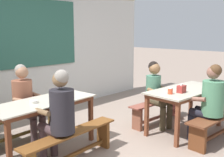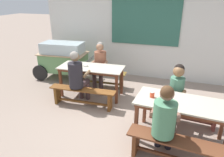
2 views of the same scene
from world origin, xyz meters
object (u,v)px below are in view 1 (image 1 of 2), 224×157
object	(u,v)px
bench_far_back	(22,124)
bench_near_front	(217,123)
person_left_back_turned	(59,112)
soup_bowl	(34,102)
bench_far_front	(71,142)
person_near_front	(210,99)
person_right_near_table	(156,90)
dining_table_far	(43,106)
condiment_jar	(170,91)
dining_table_near	(186,94)
person_center_facing	(25,98)
bench_near_back	(158,108)
tissue_box	(181,89)

from	to	relation	value
bench_far_back	bench_near_front	size ratio (longest dim) A/B	1.05
person_left_back_turned	soup_bowl	bearing A→B (deg)	95.09
bench_far_front	bench_near_front	distance (m)	2.42
person_near_front	person_right_near_table	xyz separation A→B (m)	(0.11, 1.08, -0.03)
dining_table_far	condiment_jar	world-z (taller)	condiment_jar
dining_table_near	condiment_jar	world-z (taller)	condiment_jar
dining_table_far	person_left_back_turned	bearing A→B (deg)	-100.68
person_right_near_table	soup_bowl	size ratio (longest dim) A/B	10.16
person_near_front	bench_near_front	bearing A→B (deg)	-19.16
dining_table_far	person_near_front	xyz separation A→B (m)	(1.96, -1.71, 0.04)
dining_table_far	person_center_facing	distance (m)	0.54
soup_bowl	dining_table_far	bearing A→B (deg)	-0.21
bench_near_back	soup_bowl	size ratio (longest dim) A/B	12.09
person_right_near_table	condiment_jar	world-z (taller)	person_right_near_table
person_left_back_turned	condiment_jar	bearing A→B (deg)	-18.72
bench_near_front	person_near_front	distance (m)	0.48
dining_table_near	person_center_facing	bearing A→B (deg)	141.94
person_center_facing	tissue_box	distance (m)	2.59
dining_table_near	person_right_near_table	distance (m)	0.56
dining_table_far	person_center_facing	world-z (taller)	person_center_facing
bench_near_front	condiment_jar	distance (m)	0.94
bench_near_front	person_near_front	size ratio (longest dim) A/B	1.14
dining_table_far	person_near_front	distance (m)	2.60
dining_table_far	person_near_front	world-z (taller)	person_near_front
person_near_front	condiment_jar	size ratio (longest dim) A/B	11.96
bench_near_back	person_center_facing	bearing A→B (deg)	153.71
bench_near_front	soup_bowl	world-z (taller)	soup_bowl
person_left_back_turned	soup_bowl	distance (m)	0.55
bench_far_front	person_near_front	bearing A→B (deg)	-29.73
bench_far_back	soup_bowl	xyz separation A→B (m)	(-0.12, -0.61, 0.51)
bench_far_back	person_center_facing	xyz separation A→B (m)	(0.05, -0.07, 0.43)
bench_near_front	tissue_box	xyz separation A→B (m)	(-0.25, 0.54, 0.54)
bench_near_front	person_left_back_turned	distance (m)	2.61
bench_near_front	soup_bowl	size ratio (longest dim) A/B	12.16
tissue_box	person_near_front	bearing A→B (deg)	-84.08
bench_near_front	person_near_front	xyz separation A→B (m)	(-0.20, 0.07, 0.44)
person_left_back_turned	soup_bowl	world-z (taller)	person_left_back_turned
bench_near_back	person_center_facing	xyz separation A→B (m)	(-2.23, 1.10, 0.43)
soup_bowl	condiment_jar	bearing A→B (deg)	-32.14
person_right_near_table	condiment_jar	size ratio (longest dim) A/B	11.40
bench_far_back	person_right_near_table	bearing A→B (deg)	-30.44
condiment_jar	person_left_back_turned	bearing A→B (deg)	161.28
person_near_front	soup_bowl	bearing A→B (deg)	141.00
person_right_near_table	soup_bowl	xyz separation A→B (m)	(-2.22, 0.63, 0.09)
tissue_box	person_center_facing	bearing A→B (deg)	136.75
person_left_back_turned	condiment_jar	world-z (taller)	person_left_back_turned
bench_near_back	person_left_back_turned	xyz separation A→B (m)	(-2.35, 0.01, 0.45)
dining_table_far	tissue_box	world-z (taller)	tissue_box
dining_table_far	person_right_near_table	distance (m)	2.16
dining_table_near	soup_bowl	xyz separation A→B (m)	(-2.36, 1.17, 0.10)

